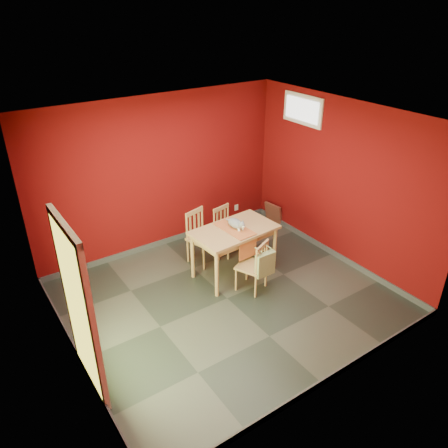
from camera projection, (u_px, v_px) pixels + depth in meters
ground at (227, 298)px, 6.58m from camera, size 4.50×4.50×0.00m
room_shell at (227, 296)px, 6.56m from camera, size 4.50×4.50×4.50m
doorway at (77, 305)px, 4.65m from camera, size 0.06×1.01×2.13m
window at (302, 109)px, 7.33m from camera, size 0.05×0.90×0.50m
outlet_plate at (236, 208)px, 8.69m from camera, size 0.08×0.02×0.12m
dining_table at (234, 235)px, 6.86m from camera, size 1.36×0.85×0.82m
table_runner at (239, 235)px, 6.75m from camera, size 0.38×0.73×0.36m
chair_far_left at (201, 236)px, 7.32m from camera, size 0.53×0.53×0.92m
chair_far_right at (226, 230)px, 7.59m from camera, size 0.46×0.46×0.85m
chair_near at (254, 265)px, 6.60m from camera, size 0.52×0.52×0.85m
tote_bag at (265, 264)px, 6.43m from camera, size 0.32×0.19×0.44m
cat at (235, 222)px, 6.82m from camera, size 0.25×0.40×0.19m
picture_frame at (273, 213)px, 8.70m from camera, size 0.18×0.41×0.40m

